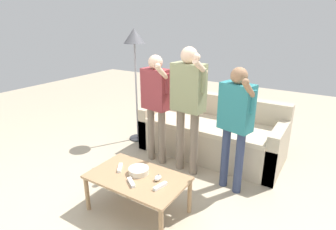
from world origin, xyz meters
The scene contains 12 objects.
ground_plane centered at (0.00, 0.00, 0.00)m, with size 12.00×12.00×0.00m, color tan.
couch centered at (0.20, 1.46, 0.30)m, with size 1.99×0.86×0.83m.
coffee_table centered at (0.09, -0.14, 0.36)m, with size 0.98×0.59×0.41m.
snack_bowl centered at (0.07, -0.09, 0.44)m, with size 0.21×0.21×0.06m, color beige.
game_remote_nunchuk centered at (0.30, -0.08, 0.43)m, with size 0.06×0.09×0.05m.
floor_lamp centered at (-1.04, 1.30, 1.51)m, with size 0.32×0.32×1.76m.
player_left centered at (-0.35, 0.84, 0.92)m, with size 0.43×0.34×1.47m.
player_center centered at (0.13, 0.83, 1.00)m, with size 0.47×0.35×1.59m.
player_right centered at (0.75, 0.75, 0.90)m, with size 0.41×0.37×1.43m.
game_remote_wand_near centered at (-0.15, -0.12, 0.42)m, with size 0.12×0.15×0.03m.
game_remote_wand_far centered at (0.39, -0.18, 0.42)m, with size 0.07×0.16×0.03m.
game_remote_wand_spare centered at (0.12, -0.27, 0.42)m, with size 0.15×0.12×0.03m.
Camera 1 is at (1.62, -1.99, 1.89)m, focal length 29.45 mm.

